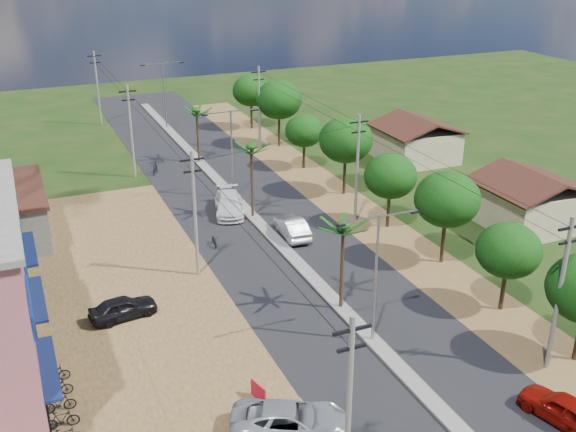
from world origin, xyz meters
The scene contains 37 objects.
ground centered at (0.00, 0.00, 0.00)m, with size 160.00×160.00×0.00m, color black.
road centered at (0.00, 15.00, 0.02)m, with size 12.00×110.00×0.04m, color black.
median centered at (0.00, 18.00, 0.09)m, with size 1.00×90.00×0.18m, color #605E56.
dirt_lot_west centered at (-15.00, 8.00, 0.02)m, with size 18.00×46.00×0.04m, color #4F371B.
dirt_shoulder_east centered at (8.50, 15.00, 0.01)m, with size 5.00×90.00×0.03m, color #4F371B.
house_east_near centered at (20.00, 10.00, 2.39)m, with size 7.60×7.50×4.60m.
house_east_far centered at (21.00, 28.00, 2.39)m, with size 7.60×7.50×4.60m.
tree_east_b centered at (9.30, 0.00, 4.11)m, with size 4.00×4.00×5.83m.
tree_east_c centered at (9.70, 7.00, 4.86)m, with size 4.60×4.60×6.83m.
tree_east_d centered at (9.40, 14.00, 4.34)m, with size 4.20×4.20×6.13m.
tree_east_e centered at (9.60, 22.00, 5.09)m, with size 4.80×4.80×7.14m.
tree_east_f centered at (9.20, 30.00, 3.89)m, with size 3.80×3.80×5.52m.
tree_east_g centered at (9.80, 38.00, 5.24)m, with size 5.00×5.00×7.38m.
tree_east_h centered at (9.50, 46.00, 4.64)m, with size 4.40×4.40×6.52m.
palm_median_near centered at (0.00, 4.00, 5.54)m, with size 2.00×2.00×6.15m.
palm_median_mid centered at (0.00, 20.00, 5.90)m, with size 2.00×2.00×6.55m.
palm_median_far centered at (0.00, 36.00, 5.26)m, with size 2.00×2.00×5.85m.
streetlight_near centered at (0.00, 0.00, 4.79)m, with size 5.10×0.18×8.00m.
streetlight_mid centered at (0.00, 25.00, 4.79)m, with size 5.10×0.18×8.00m.
streetlight_far centered at (0.00, 50.00, 4.79)m, with size 5.10×0.18×8.00m.
utility_pole_w_a centered at (-7.00, -10.00, 4.76)m, with size 1.60×0.24×9.00m.
utility_pole_w_b centered at (-7.00, 12.00, 4.76)m, with size 1.60×0.24×9.00m.
utility_pole_w_c centered at (-7.00, 34.00, 4.76)m, with size 1.60×0.24×9.00m.
utility_pole_w_d centered at (-7.00, 55.00, 4.76)m, with size 1.60×0.24×9.00m.
utility_pole_e_a centered at (7.50, -6.00, 4.76)m, with size 1.60×0.24×9.00m.
utility_pole_e_b centered at (7.50, 16.00, 4.76)m, with size 1.60×0.24×9.00m.
utility_pole_e_c centered at (7.50, 38.00, 4.76)m, with size 1.60×0.24×9.00m.
car_red_near centered at (5.00, -9.70, 0.74)m, with size 1.75×4.34×1.48m, color maroon.
car_silver_mid centered at (1.50, 15.29, 0.78)m, with size 1.65×4.74×1.56m, color #95979C.
car_white_far centered at (-1.50, 21.70, 0.82)m, with size 2.29×5.62×1.63m, color silver.
car_parked_silver centered at (-7.50, -5.42, 0.79)m, with size 2.62×5.69×1.58m, color #95979C.
car_parked_dark centered at (-12.83, 8.27, 0.70)m, with size 1.66×4.14×1.41m, color black.
moto_rider_east centered at (5.20, -9.60, 0.50)m, with size 0.66×1.89×0.99m, color black.
moto_rider_west_a centered at (-4.57, 16.02, 0.43)m, with size 0.57×1.63×0.86m, color black.
moto_rider_west_b centered at (-5.00, 34.12, 0.56)m, with size 0.53×1.88×1.13m, color black.
roadside_sign centered at (-8.00, -2.44, 0.50)m, with size 0.38×1.20×1.02m.
parked_scooter_row centered at (-17.39, -0.69, 0.50)m, with size 1.67×8.29×1.00m.
Camera 1 is at (-17.56, -28.70, 22.02)m, focal length 42.00 mm.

